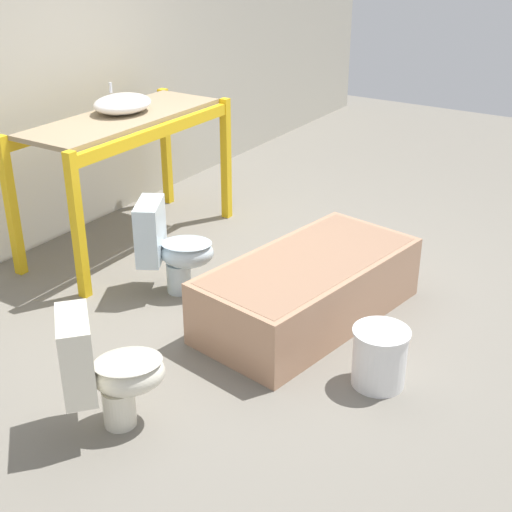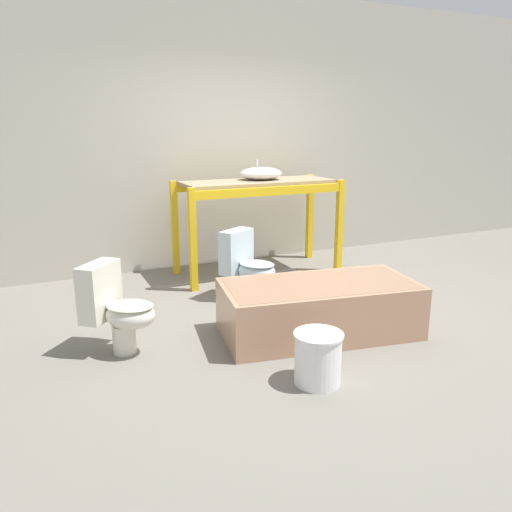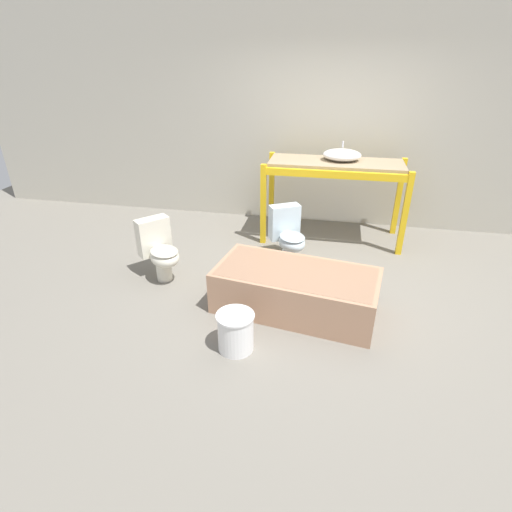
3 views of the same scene
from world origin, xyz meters
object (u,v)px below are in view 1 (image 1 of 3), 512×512
Objects in this scene: toilet_near at (171,246)px; bucket_white at (380,356)px; bathtub_main at (309,285)px; toilet_far at (106,369)px; sink_basin at (122,104)px.

toilet_near is 1.74m from bucket_white.
toilet_near is (-0.20, 1.01, 0.11)m from bathtub_main.
toilet_far reaches higher than bucket_white.
toilet_near and toilet_far have the same top height.
bathtub_main is at bearing -100.57° from sink_basin.
toilet_far is (-1.36, -0.68, 0.00)m from toilet_near.
toilet_far reaches higher than bathtub_main.
toilet_far is at bearing 176.92° from toilet_near.
toilet_far is at bearing -140.97° from sink_basin.
toilet_far is 1.54m from bucket_white.
sink_basin is 0.29× the size of bathtub_main.
bucket_white is at bearing -127.40° from toilet_near.
bucket_white is at bearing -106.99° from sink_basin.
sink_basin is at bearing 28.16° from toilet_near.
bathtub_main is 0.84m from bucket_white.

